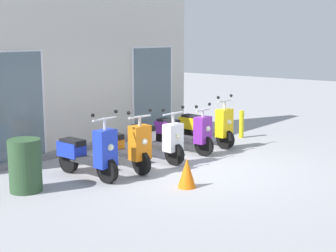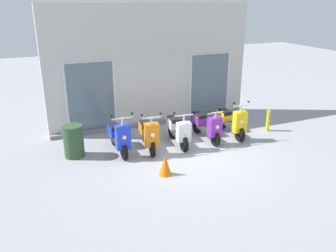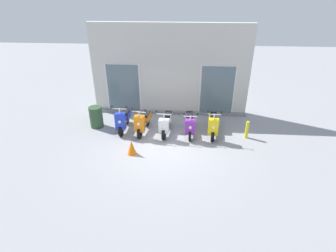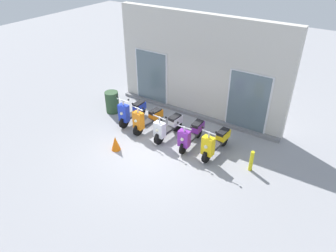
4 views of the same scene
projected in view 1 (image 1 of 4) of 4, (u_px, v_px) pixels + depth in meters
ground_plane at (195, 168)px, 9.80m from camera, size 40.00×40.00×0.00m
storefront_facade at (87, 65)px, 11.38m from camera, size 6.99×0.50×4.00m
scooter_blue at (88, 153)px, 9.06m from camera, size 0.62×1.52×1.28m
scooter_orange at (125, 146)px, 9.62m from camera, size 0.60×1.51×1.23m
scooter_white at (157, 139)px, 10.32m from camera, size 0.63×1.51×1.19m
scooter_purple at (184, 132)px, 11.04m from camera, size 0.57×1.58×1.14m
scooter_yellow at (207, 126)px, 11.74m from camera, size 0.55×1.61×1.25m
trash_bin at (25, 165)px, 8.29m from camera, size 0.54×0.54×0.89m
traffic_cone at (187, 173)px, 8.53m from camera, size 0.32×0.32×0.52m
curb_bollard at (241, 124)px, 12.66m from camera, size 0.12×0.12×0.70m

